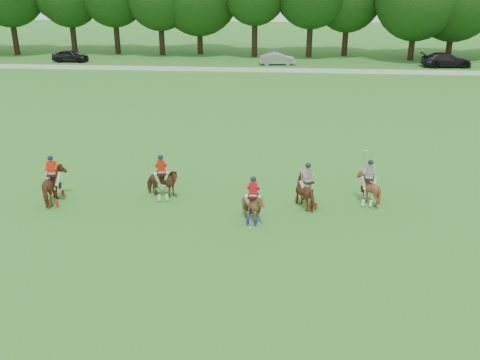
# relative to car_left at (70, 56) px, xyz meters

# --- Properties ---
(ground) EXTENTS (180.00, 180.00, 0.00)m
(ground) POSITION_rel_car_left_xyz_m (21.18, -42.50, -0.70)
(ground) COLOR #277020
(ground) RESTS_ON ground
(boundary_rail) EXTENTS (120.00, 0.10, 0.44)m
(boundary_rail) POSITION_rel_car_left_xyz_m (21.18, -4.50, -0.48)
(boundary_rail) COLOR white
(boundary_rail) RESTS_ON ground
(car_left) EXTENTS (4.14, 1.72, 1.40)m
(car_left) POSITION_rel_car_left_xyz_m (0.00, 0.00, 0.00)
(car_left) COLOR black
(car_left) RESTS_ON ground
(car_mid) EXTENTS (4.16, 1.77, 1.33)m
(car_mid) POSITION_rel_car_left_xyz_m (24.02, 0.00, -0.03)
(car_mid) COLOR #A6A5AB
(car_mid) RESTS_ON ground
(car_right) EXTENTS (5.58, 2.64, 1.57)m
(car_right) POSITION_rel_car_left_xyz_m (42.65, 0.00, 0.08)
(car_right) COLOR black
(car_right) RESTS_ON ground
(polo_red_a) EXTENTS (1.28, 2.10, 2.38)m
(polo_red_a) POSITION_rel_car_left_xyz_m (13.86, -38.39, 0.17)
(polo_red_a) COLOR #543016
(polo_red_a) RESTS_ON ground
(polo_red_b) EXTENTS (1.75, 1.59, 2.21)m
(polo_red_b) POSITION_rel_car_left_xyz_m (18.88, -37.42, 0.08)
(polo_red_b) COLOR #543016
(polo_red_b) RESTS_ON ground
(polo_red_c) EXTENTS (1.19, 1.33, 2.12)m
(polo_red_c) POSITION_rel_car_left_xyz_m (23.47, -39.64, 0.04)
(polo_red_c) COLOR #543016
(polo_red_c) RESTS_ON ground
(polo_stripe_a) EXTENTS (1.59, 1.90, 2.20)m
(polo_stripe_a) POSITION_rel_car_left_xyz_m (25.91, -37.95, 0.08)
(polo_stripe_a) COLOR #543016
(polo_stripe_a) RESTS_ON ground
(polo_stripe_b) EXTENTS (1.40, 1.52, 2.74)m
(polo_stripe_b) POSITION_rel_car_left_xyz_m (28.85, -37.30, 0.08)
(polo_stripe_b) COLOR #543016
(polo_stripe_b) RESTS_ON ground
(polo_ball) EXTENTS (0.09, 0.09, 0.09)m
(polo_ball) POSITION_rel_car_left_xyz_m (23.40, -40.46, -0.66)
(polo_ball) COLOR white
(polo_ball) RESTS_ON ground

